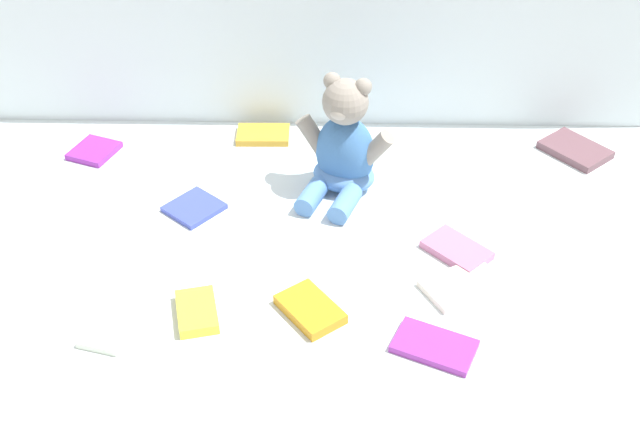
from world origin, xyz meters
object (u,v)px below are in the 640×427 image
at_px(book_case_0, 197,312).
at_px(book_case_6, 575,150).
at_px(book_case_9, 457,250).
at_px(teddy_bear, 344,149).
at_px(book_case_2, 115,322).
at_px(book_case_8, 310,309).
at_px(book_case_1, 94,151).
at_px(book_case_4, 263,135).
at_px(book_case_5, 194,208).
at_px(book_case_3, 462,285).
at_px(book_case_7, 434,346).

height_order(book_case_0, book_case_6, book_case_0).
bearing_deg(book_case_9, teddy_bear, 91.31).
xyz_separation_m(teddy_bear, book_case_2, (-0.39, -0.41, -0.09)).
distance_m(book_case_8, book_case_9, 0.32).
bearing_deg(book_case_6, book_case_9, 8.61).
bearing_deg(book_case_8, book_case_1, 97.66).
bearing_deg(book_case_4, book_case_5, -23.97).
distance_m(book_case_0, book_case_8, 0.19).
relative_size(teddy_bear, book_case_0, 2.46).
xyz_separation_m(teddy_bear, book_case_8, (-0.06, -0.37, -0.08)).
distance_m(teddy_bear, book_case_1, 0.57).
bearing_deg(book_case_6, book_case_1, -39.23).
bearing_deg(book_case_3, book_case_1, -148.51).
bearing_deg(book_case_7, book_case_3, 0.90).
relative_size(book_case_6, book_case_9, 1.15).
bearing_deg(book_case_9, book_case_8, 167.19).
relative_size(book_case_0, book_case_9, 0.86).
bearing_deg(teddy_bear, book_case_9, -23.50).
distance_m(book_case_3, book_case_6, 0.54).
distance_m(book_case_3, book_case_7, 0.16).
relative_size(book_case_1, book_case_4, 0.80).
xyz_separation_m(book_case_3, book_case_6, (0.30, 0.44, 0.00)).
xyz_separation_m(book_case_1, book_case_9, (0.77, -0.32, 0.00)).
bearing_deg(book_case_3, book_case_5, -142.77).
relative_size(book_case_3, book_case_8, 1.19).
distance_m(book_case_6, book_case_8, 0.77).
relative_size(book_case_0, book_case_5, 1.05).
relative_size(teddy_bear, book_case_4, 2.13).
bearing_deg(book_case_0, book_case_4, -110.43).
distance_m(book_case_5, book_case_9, 0.53).
xyz_separation_m(teddy_bear, book_case_1, (-0.55, 0.12, -0.09)).
xyz_separation_m(teddy_bear, book_case_3, (0.21, -0.30, -0.09)).
height_order(teddy_bear, book_case_7, teddy_bear).
xyz_separation_m(book_case_4, book_case_8, (0.13, -0.56, 0.00)).
bearing_deg(teddy_bear, book_case_6, 36.17).
distance_m(book_case_3, book_case_9, 0.09).
distance_m(book_case_2, book_case_7, 0.54).
height_order(teddy_bear, book_case_9, teddy_bear).
bearing_deg(book_case_7, book_case_1, 74.97).
height_order(book_case_7, book_case_8, book_case_8).
bearing_deg(book_case_8, book_case_4, 64.93).
xyz_separation_m(teddy_bear, book_case_0, (-0.25, -0.39, -0.08)).
bearing_deg(book_case_4, book_case_6, 84.97).
distance_m(teddy_bear, book_case_3, 0.38).
relative_size(book_case_3, book_case_9, 1.15).
height_order(book_case_1, book_case_7, same).
bearing_deg(book_case_7, teddy_bear, 42.26).
xyz_separation_m(book_case_0, book_case_8, (0.19, 0.01, -0.00)).
bearing_deg(book_case_3, book_case_0, -109.71).
bearing_deg(book_case_5, book_case_0, -40.14).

